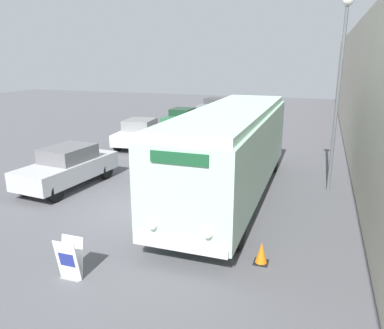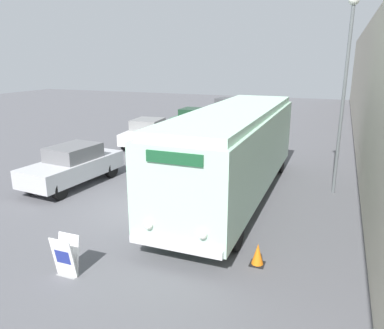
{
  "view_description": "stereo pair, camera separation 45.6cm",
  "coord_description": "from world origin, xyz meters",
  "px_view_note": "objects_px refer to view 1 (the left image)",
  "views": [
    {
      "loc": [
        5.41,
        -10.69,
        4.98
      ],
      "look_at": [
        1.84,
        -0.41,
        1.88
      ],
      "focal_mm": 35.0,
      "sensor_mm": 36.0,
      "label": 1
    },
    {
      "loc": [
        5.84,
        -10.53,
        4.98
      ],
      "look_at": [
        1.84,
        -0.41,
        1.88
      ],
      "focal_mm": 35.0,
      "sensor_mm": 36.0,
      "label": 2
    }
  ],
  "objects_px": {
    "traffic_cone": "(261,253)",
    "vintage_bus": "(231,148)",
    "sign_board": "(70,259)",
    "parked_car_near": "(68,166)",
    "parked_car_distant": "(215,106)",
    "streetlamp": "(340,72)",
    "parked_car_mid": "(140,133)",
    "parked_car_far": "(182,117)"
  },
  "relations": [
    {
      "from": "sign_board",
      "to": "parked_car_near",
      "type": "xyz_separation_m",
      "value": [
        -4.14,
        5.51,
        0.34
      ]
    },
    {
      "from": "streetlamp",
      "to": "parked_car_mid",
      "type": "distance_m",
      "value": 11.9
    },
    {
      "from": "sign_board",
      "to": "streetlamp",
      "type": "xyz_separation_m",
      "value": [
        5.72,
        8.4,
        4.02
      ]
    },
    {
      "from": "vintage_bus",
      "to": "traffic_cone",
      "type": "relative_size",
      "value": 18.57
    },
    {
      "from": "vintage_bus",
      "to": "streetlamp",
      "type": "relative_size",
      "value": 1.5
    },
    {
      "from": "parked_car_distant",
      "to": "traffic_cone",
      "type": "distance_m",
      "value": 26.39
    },
    {
      "from": "streetlamp",
      "to": "traffic_cone",
      "type": "xyz_separation_m",
      "value": [
        -1.62,
        -6.27,
        -4.23
      ]
    },
    {
      "from": "streetlamp",
      "to": "traffic_cone",
      "type": "relative_size",
      "value": 12.36
    },
    {
      "from": "vintage_bus",
      "to": "parked_car_near",
      "type": "height_order",
      "value": "vintage_bus"
    },
    {
      "from": "parked_car_near",
      "to": "parked_car_distant",
      "type": "height_order",
      "value": "parked_car_near"
    },
    {
      "from": "vintage_bus",
      "to": "parked_car_near",
      "type": "distance_m",
      "value": 6.54
    },
    {
      "from": "parked_car_distant",
      "to": "traffic_cone",
      "type": "bearing_deg",
      "value": -66.13
    },
    {
      "from": "parked_car_mid",
      "to": "traffic_cone",
      "type": "distance_m",
      "value": 13.86
    },
    {
      "from": "parked_car_distant",
      "to": "streetlamp",
      "type": "bearing_deg",
      "value": -56.62
    },
    {
      "from": "sign_board",
      "to": "traffic_cone",
      "type": "xyz_separation_m",
      "value": [
        4.1,
        2.13,
        -0.21
      ]
    },
    {
      "from": "vintage_bus",
      "to": "parked_car_distant",
      "type": "distance_m",
      "value": 21.67
    },
    {
      "from": "vintage_bus",
      "to": "traffic_cone",
      "type": "bearing_deg",
      "value": -67.02
    },
    {
      "from": "traffic_cone",
      "to": "parked_car_distant",
      "type": "bearing_deg",
      "value": 108.33
    },
    {
      "from": "sign_board",
      "to": "parked_car_near",
      "type": "distance_m",
      "value": 6.9
    },
    {
      "from": "sign_board",
      "to": "parked_car_far",
      "type": "height_order",
      "value": "parked_car_far"
    },
    {
      "from": "streetlamp",
      "to": "parked_car_far",
      "type": "distance_m",
      "value": 15.91
    },
    {
      "from": "parked_car_near",
      "to": "parked_car_mid",
      "type": "height_order",
      "value": "parked_car_near"
    },
    {
      "from": "vintage_bus",
      "to": "parked_car_far",
      "type": "relative_size",
      "value": 2.63
    },
    {
      "from": "parked_car_mid",
      "to": "traffic_cone",
      "type": "height_order",
      "value": "parked_car_mid"
    },
    {
      "from": "parked_car_near",
      "to": "sign_board",
      "type": "bearing_deg",
      "value": -47.83
    },
    {
      "from": "sign_board",
      "to": "parked_car_far",
      "type": "bearing_deg",
      "value": 103.29
    },
    {
      "from": "sign_board",
      "to": "vintage_bus",
      "type": "bearing_deg",
      "value": 71.01
    },
    {
      "from": "parked_car_mid",
      "to": "parked_car_far",
      "type": "bearing_deg",
      "value": 84.54
    },
    {
      "from": "sign_board",
      "to": "parked_car_mid",
      "type": "height_order",
      "value": "parked_car_mid"
    },
    {
      "from": "parked_car_near",
      "to": "traffic_cone",
      "type": "xyz_separation_m",
      "value": [
        8.25,
        -3.37,
        -0.55
      ]
    },
    {
      "from": "parked_car_far",
      "to": "streetlamp",
      "type": "bearing_deg",
      "value": -47.16
    },
    {
      "from": "parked_car_distant",
      "to": "sign_board",
      "type": "bearing_deg",
      "value": -75.69
    },
    {
      "from": "sign_board",
      "to": "parked_car_near",
      "type": "height_order",
      "value": "parked_car_near"
    },
    {
      "from": "vintage_bus",
      "to": "parked_car_distant",
      "type": "relative_size",
      "value": 2.51
    },
    {
      "from": "parked_car_near",
      "to": "parked_car_far",
      "type": "distance_m",
      "value": 14.33
    },
    {
      "from": "traffic_cone",
      "to": "parked_car_mid",
      "type": "bearing_deg",
      "value": 129.36
    },
    {
      "from": "sign_board",
      "to": "traffic_cone",
      "type": "bearing_deg",
      "value": 27.47
    },
    {
      "from": "traffic_cone",
      "to": "vintage_bus",
      "type": "bearing_deg",
      "value": 112.98
    },
    {
      "from": "streetlamp",
      "to": "parked_car_far",
      "type": "bearing_deg",
      "value": 132.32
    },
    {
      "from": "sign_board",
      "to": "streetlamp",
      "type": "relative_size",
      "value": 0.14
    },
    {
      "from": "parked_car_far",
      "to": "parked_car_mid",
      "type": "bearing_deg",
      "value": -89.46
    },
    {
      "from": "streetlamp",
      "to": "parked_car_mid",
      "type": "xyz_separation_m",
      "value": [
        -10.4,
        4.44,
        -3.71
      ]
    }
  ]
}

